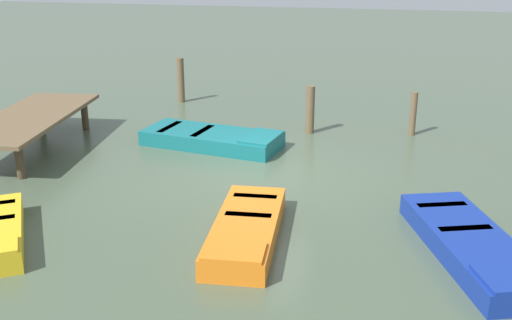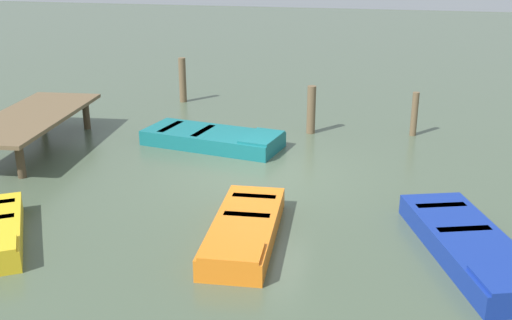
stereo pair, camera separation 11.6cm
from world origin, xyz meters
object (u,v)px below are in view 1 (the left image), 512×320
Objects in this scene: rowboat_blue at (472,245)px; mooring_piling_mid_right at (181,80)px; rowboat_orange at (246,230)px; mooring_piling_near_left at (413,114)px; rowboat_teal at (213,138)px; mooring_piling_far_left at (310,110)px; dock_segment at (29,119)px.

mooring_piling_mid_right is (9.54, 8.61, 0.55)m from rowboat_blue.
mooring_piling_near_left is (7.46, -3.18, 0.42)m from rowboat_orange.
rowboat_teal is 0.97× the size of rowboat_blue.
mooring_piling_near_left is (7.23, 0.86, 0.42)m from rowboat_blue.
rowboat_teal is (5.27, 2.15, -0.00)m from rowboat_orange.
rowboat_orange is at bearing -105.48° from rowboat_blue.
mooring_piling_far_left is at bearing 46.31° from rowboat_teal.
rowboat_teal is 2.82× the size of mooring_piling_far_left.
rowboat_orange is (-3.93, -6.79, -0.63)m from dock_segment.
mooring_piling_near_left is (0.42, -2.91, -0.06)m from mooring_piling_far_left.
mooring_piling_mid_right reaches higher than rowboat_orange.
mooring_piling_mid_right is (4.50, 2.43, 0.55)m from rowboat_teal.
rowboat_teal is 2.56× the size of mooring_piling_mid_right.
mooring_piling_far_left is 0.91× the size of mooring_piling_mid_right.
rowboat_orange and rowboat_blue have the same top height.
dock_segment is 10.57m from mooring_piling_near_left.
mooring_piling_mid_right is at bearing -26.46° from dock_segment.
mooring_piling_mid_right is at bearing 128.53° from rowboat_teal.
rowboat_orange is 4.04m from rowboat_blue.
dock_segment reaches higher than rowboat_blue.
mooring_piling_far_left is 5.57m from mooring_piling_mid_right.
mooring_piling_near_left is at bearing -81.71° from mooring_piling_far_left.
mooring_piling_mid_right reaches higher than mooring_piling_far_left.
rowboat_blue is 3.20× the size of mooring_piling_near_left.
mooring_piling_near_left reaches higher than rowboat_teal.
mooring_piling_far_left is at bearing -169.85° from rowboat_blue.
rowboat_orange is 0.86× the size of rowboat_teal.
dock_segment is 3.76× the size of mooring_piling_far_left.
mooring_piling_near_left is (-2.31, -7.76, -0.13)m from mooring_piling_mid_right.
dock_segment is at bearing -127.65° from rowboat_blue.
mooring_piling_far_left is at bearing -119.39° from mooring_piling_mid_right.
rowboat_teal is at bearing -79.60° from dock_segment.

